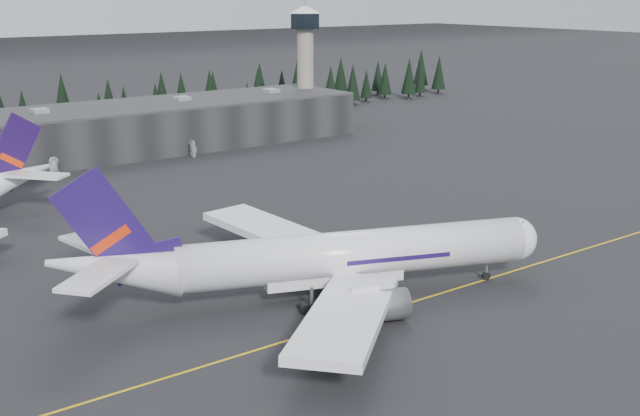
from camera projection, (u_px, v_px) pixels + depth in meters
ground at (403, 298)px, 114.93m from camera, size 1400.00×1400.00×0.00m
taxiline at (413, 302)px, 113.38m from camera, size 400.00×0.40×0.02m
terminal at (80, 134)px, 209.83m from camera, size 160.00×30.00×12.60m
control_tower at (305, 53)px, 250.98m from camera, size 10.00×10.00×37.70m
treeline at (34, 112)px, 238.09m from camera, size 360.00×20.00×15.00m
jet_main at (313, 259)px, 113.39m from camera, size 69.16×61.77×21.07m
gse_vehicle_a at (54, 173)px, 189.70m from camera, size 3.25×5.08×1.30m
gse_vehicle_b at (194, 154)px, 210.88m from camera, size 4.80×2.27×1.59m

